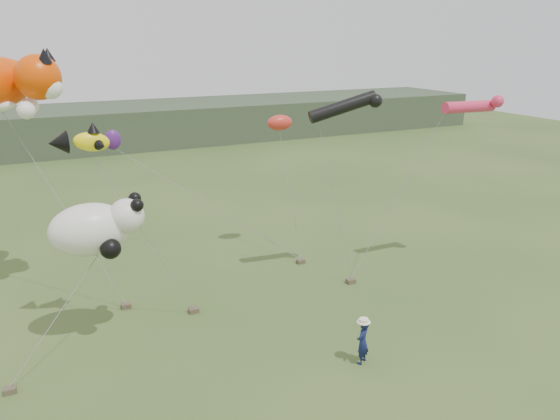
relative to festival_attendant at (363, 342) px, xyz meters
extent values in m
plane|color=#385123|center=(-1.96, 1.23, -0.81)|extent=(120.00, 120.00, 0.00)
cube|color=#2D3D28|center=(-1.96, 46.23, 1.19)|extent=(90.00, 12.00, 4.00)
imported|color=#121A46|center=(0.00, 0.00, 0.00)|extent=(0.71, 0.65, 1.63)
cube|color=brown|center=(-6.67, 7.74, -0.71)|extent=(0.39, 0.31, 0.20)
cube|color=brown|center=(-4.22, 6.12, -0.71)|extent=(0.39, 0.31, 0.20)
cube|color=brown|center=(3.22, 5.69, -0.71)|extent=(0.39, 0.31, 0.20)
cube|color=brown|center=(-11.15, 3.49, -0.71)|extent=(0.39, 0.31, 0.20)
cube|color=brown|center=(2.23, 8.78, -0.71)|extent=(0.39, 0.31, 0.20)
sphere|color=#F04602|center=(-8.82, 10.42, 8.59)|extent=(1.80, 1.80, 1.80)
cone|color=black|center=(-8.53, 9.92, 9.44)|extent=(0.56, 0.68, 0.68)
cone|color=black|center=(-8.33, 10.92, 9.44)|extent=(0.56, 0.65, 0.64)
sphere|color=white|center=(-8.43, 10.12, 8.19)|extent=(0.90, 0.90, 0.90)
sphere|color=white|center=(-9.42, 9.82, 7.40)|extent=(0.70, 0.70, 0.70)
sphere|color=white|center=(-9.22, 11.22, 7.40)|extent=(0.70, 0.70, 0.70)
ellipsoid|color=yellow|center=(-7.56, 6.01, 6.64)|extent=(1.38, 0.64, 0.85)
cone|color=black|center=(-8.64, 6.28, 6.64)|extent=(0.69, 0.85, 0.81)
cone|color=black|center=(-7.47, 6.01, 7.13)|extent=(0.45, 0.45, 0.36)
cone|color=black|center=(-7.30, 5.56, 6.55)|extent=(0.47, 0.50, 0.36)
cone|color=black|center=(-7.30, 6.46, 6.55)|extent=(0.47, 0.50, 0.36)
cylinder|color=black|center=(2.98, 6.51, 7.24)|extent=(3.09, 1.26, 1.38)
sphere|color=black|center=(4.33, 6.02, 7.48)|extent=(0.60, 0.60, 0.60)
cylinder|color=#D92C52|center=(8.97, 5.22, 7.07)|extent=(2.83, 0.56, 0.56)
sphere|color=#D92C52|center=(10.25, 4.76, 7.30)|extent=(0.56, 0.56, 0.56)
ellipsoid|color=white|center=(-7.98, 5.62, 3.59)|extent=(2.84, 1.89, 1.89)
sphere|color=white|center=(-6.72, 5.30, 4.01)|extent=(1.26, 1.26, 1.26)
sphere|color=black|center=(-6.40, 4.88, 4.48)|extent=(0.46, 0.46, 0.46)
sphere|color=black|center=(-6.30, 5.77, 4.48)|extent=(0.46, 0.46, 0.46)
sphere|color=black|center=(-7.45, 4.78, 3.06)|extent=(0.74, 0.74, 0.74)
sphere|color=black|center=(-8.82, 5.93, 3.17)|extent=(0.74, 0.74, 0.74)
ellipsoid|color=red|center=(2.08, 10.91, 6.03)|extent=(1.34, 0.78, 0.78)
ellipsoid|color=#4E1B6F|center=(-5.45, 15.23, 5.05)|extent=(0.86, 0.57, 1.05)
camera|label=1|loc=(-9.85, -13.75, 10.08)|focal=35.00mm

